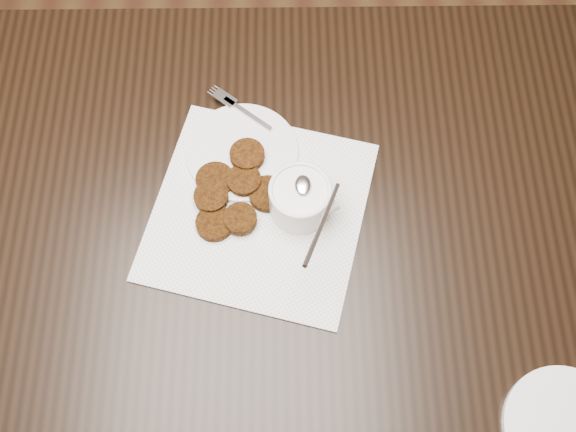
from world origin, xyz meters
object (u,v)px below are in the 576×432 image
object	(u,v)px
plate_empty	(566,429)
napkin	(259,211)
table	(247,286)
plate_with_patty	(242,150)
sauce_ramekin	(300,189)

from	to	relation	value
plate_empty	napkin	bearing A→B (deg)	141.46
table	napkin	size ratio (longest dim) A/B	3.98
plate_with_patty	plate_empty	bearing A→B (deg)	-44.34
sauce_ramekin	plate_with_patty	world-z (taller)	sauce_ramekin
table	plate_empty	xyz separation A→B (m)	(0.47, -0.34, 0.38)
napkin	plate_empty	size ratio (longest dim) A/B	1.88
napkin	plate_empty	world-z (taller)	plate_empty
napkin	plate_empty	bearing A→B (deg)	-38.54
sauce_ramekin	plate_empty	size ratio (longest dim) A/B	0.76
table	plate_with_patty	bearing A→B (deg)	83.12
table	sauce_ramekin	world-z (taller)	sauce_ramekin
table	plate_empty	bearing A→B (deg)	-35.94
sauce_ramekin	plate_empty	xyz separation A→B (m)	(0.37, -0.35, -0.07)
sauce_ramekin	plate_empty	world-z (taller)	sauce_ramekin
napkin	plate_with_patty	xyz separation A→B (m)	(-0.03, 0.11, 0.01)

